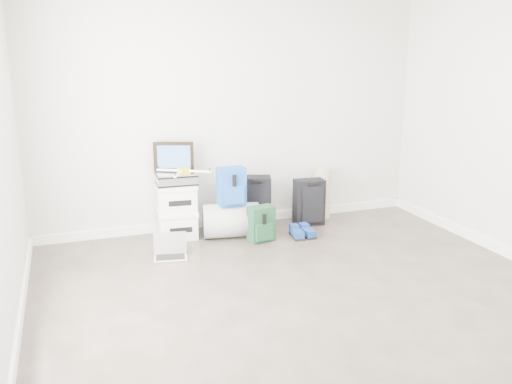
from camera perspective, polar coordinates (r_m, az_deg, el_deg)
name	(u,v)px	position (r m, az deg, el deg)	size (l,w,h in m)	color
ground	(331,320)	(4.30, 7.92, -13.16)	(5.00, 5.00, 0.00)	#342D26
room_envelope	(339,92)	(3.83, 8.73, 10.36)	(4.52, 5.02, 2.71)	silver
boxes_stack	(177,211)	(5.96, -8.27, -1.96)	(0.45, 0.38, 0.60)	white
briefcase	(176,179)	(5.86, -8.40, 1.40)	(0.42, 0.31, 0.12)	#B2B2B7
painting	(174,157)	(5.91, -8.67, 3.70)	(0.42, 0.17, 0.32)	black
drone	(184,171)	(5.84, -7.62, 2.25)	(0.53, 0.53, 0.05)	yellow
duffel_bag	(231,220)	(5.95, -2.63, -3.00)	(0.37, 0.37, 0.61)	gray
blue_backpack	(232,187)	(5.81, -2.59, 0.52)	(0.29, 0.22, 0.41)	navy
large_suitcase	(254,202)	(6.22, -0.22, -1.10)	(0.44, 0.35, 0.60)	black
green_backpack	(261,224)	(5.82, 0.57, -3.44)	(0.30, 0.24, 0.38)	#153B26
carry_on	(309,202)	(6.37, 5.62, -1.07)	(0.36, 0.25, 0.54)	black
shoes	(302,233)	(6.01, 4.85, -4.30)	(0.25, 0.28, 0.09)	black
rolled_rug	(322,193)	(6.64, 7.00, -0.08)	(0.20, 0.20, 0.62)	tan
laptop	(170,252)	(5.49, -9.01, -6.21)	(0.36, 0.29, 0.23)	silver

